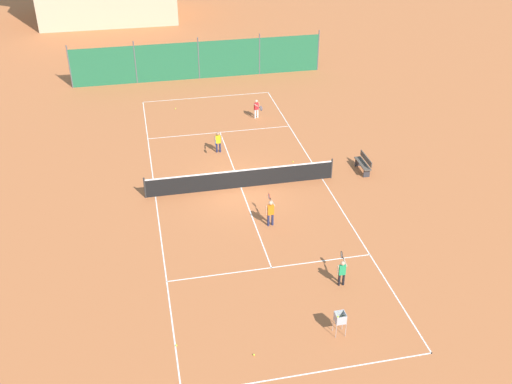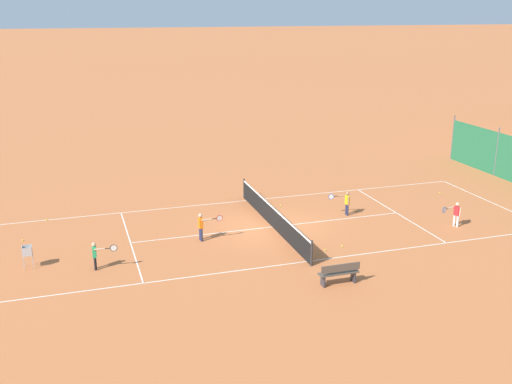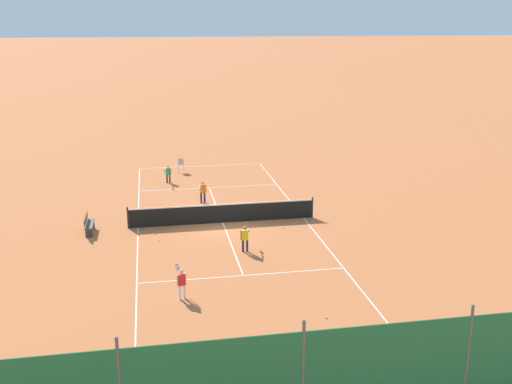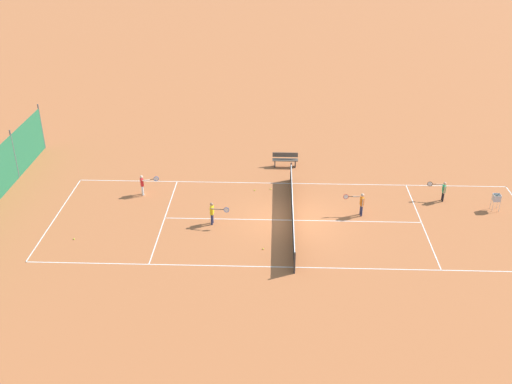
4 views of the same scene
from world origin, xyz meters
The scene contains 15 objects.
ground_plane centered at (0.00, 0.00, 0.00)m, with size 600.00×600.00×0.00m, color #BC6638.
court_line_markings centered at (0.00, 0.00, 0.00)m, with size 8.25×23.85×0.01m.
tennis_net centered at (0.00, 0.00, 0.50)m, with size 9.18×0.08×1.06m.
player_far_baseline centered at (2.48, 7.95, 0.67)m, with size 0.37×1.01×1.14m.
player_near_service centered at (-0.49, 3.90, 0.68)m, with size 0.47×0.97×1.17m.
player_near_baseline centered at (2.34, -7.91, 0.65)m, with size 0.42×0.93×1.10m.
player_far_service centered at (0.65, -3.43, 0.72)m, with size 0.42×1.03×1.23m.
tennis_ball_by_net_left centered at (3.14, 1.99, 0.03)m, with size 0.07×0.07×0.07m, color #CCE033.
tennis_ball_by_net_right centered at (-2.18, 10.33, 0.03)m, with size 0.07×0.07×0.07m, color #CCE033.
tennis_ball_mid_court centered at (-1.62, -10.78, 0.03)m, with size 0.07×0.07×0.07m, color #CCE033.
tennis_ball_far_corner centered at (3.31, 1.13, 0.03)m, with size 0.07×0.07×0.07m, color #CCE033.
tennis_ball_alley_left centered at (-2.72, 1.38, 0.03)m, with size 0.07×0.07×0.07m, color #CCE033.
tennis_ball_near_corner centered at (-4.06, -9.84, 0.03)m, with size 0.07×0.07×0.07m, color #CCE033.
ball_hopper centered at (1.42, -10.40, 0.66)m, with size 0.36×0.36×0.89m.
courtside_bench centered at (6.34, 0.31, 0.45)m, with size 0.36×1.50×0.84m.
Camera 2 is at (24.17, -8.51, 9.54)m, focal length 42.00 mm.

